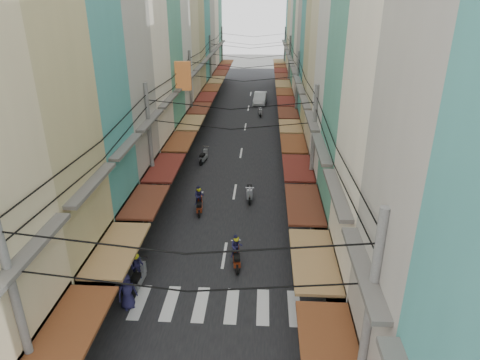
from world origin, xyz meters
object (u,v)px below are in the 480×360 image
at_px(bicycle, 347,262).
at_px(traffic_sign, 312,200).
at_px(white_car, 260,104).
at_px(market_umbrella, 350,228).

relative_size(bicycle, traffic_sign, 0.53).
xyz_separation_m(white_car, traffic_sign, (3.40, -31.92, 2.18)).
distance_m(market_umbrella, traffic_sign, 3.23).
relative_size(white_car, market_umbrella, 2.14).
xyz_separation_m(bicycle, market_umbrella, (-0.08, -0.10, 2.07)).
bearing_deg(bicycle, white_car, 17.07).
bearing_deg(traffic_sign, bicycle, -58.26).
bearing_deg(market_umbrella, bicycle, 51.07).
distance_m(white_car, traffic_sign, 32.17).
height_order(bicycle, traffic_sign, traffic_sign).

